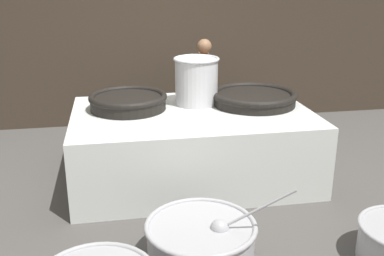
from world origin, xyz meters
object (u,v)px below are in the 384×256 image
object	(u,v)px
stock_pot	(196,80)
prep_bowl_vegetables	(201,240)
giant_wok_far	(254,97)
cook	(203,87)
giant_wok_near	(128,101)

from	to	relation	value
stock_pot	prep_bowl_vegetables	world-z (taller)	stock_pot
giant_wok_far	cook	size ratio (longest dim) A/B	0.70
giant_wok_near	stock_pot	bearing A→B (deg)	5.42
cook	prep_bowl_vegetables	distance (m)	3.25
giant_wok_far	stock_pot	bearing A→B (deg)	168.73
giant_wok_near	prep_bowl_vegetables	bearing A→B (deg)	-75.36
giant_wok_far	cook	bearing A→B (deg)	109.74
giant_wok_far	stock_pot	world-z (taller)	stock_pot
giant_wok_near	stock_pot	world-z (taller)	stock_pot
giant_wok_far	stock_pot	distance (m)	0.77
giant_wok_far	cook	world-z (taller)	cook
cook	giant_wok_near	bearing A→B (deg)	51.75
giant_wok_near	prep_bowl_vegetables	xyz separation A→B (m)	(0.52, -2.01, -0.77)
giant_wok_far	cook	xyz separation A→B (m)	(-0.42, 1.17, -0.12)
stock_pot	prep_bowl_vegetables	bearing A→B (deg)	-99.52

